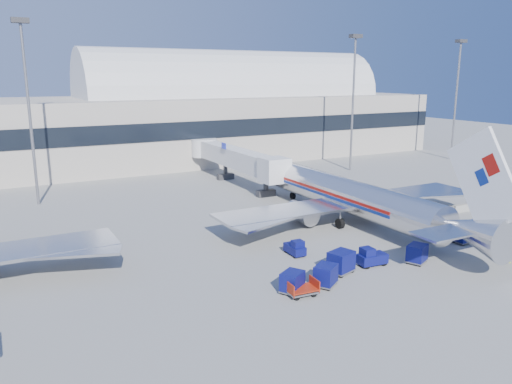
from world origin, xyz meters
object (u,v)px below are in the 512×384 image
mast_west (27,86)px  tug_lead (371,257)px  jetbridge_near (231,157)px  tug_right (444,234)px  cart_train_b (326,275)px  cart_train_a (341,262)px  cart_open_red (302,290)px  cart_train_c (292,282)px  cart_solo_far (463,235)px  barrier_near (423,215)px  ramp_worker (509,252)px  barrier_mid (443,211)px  barrier_far (462,208)px  airliner_main (354,197)px  tug_left (295,248)px  mast_east (354,83)px  cart_solo_near (417,253)px  mast_far_east (458,82)px

mast_west → tug_lead: (23.14, -36.35, -14.04)m
jetbridge_near → tug_right: jetbridge_near is taller
tug_lead → cart_train_b: size_ratio=1.09×
cart_train_a → cart_open_red: size_ratio=1.07×
cart_train_c → cart_solo_far: size_ratio=1.26×
barrier_near → cart_train_c: 25.72m
tug_right → ramp_worker: 6.87m
barrier_mid → cart_open_red: barrier_mid is taller
mast_west → jetbridge_near: bearing=1.7°
jetbridge_near → barrier_mid: size_ratio=9.17×
jetbridge_near → cart_solo_far: 37.71m
barrier_far → tug_right: size_ratio=1.17×
cart_train_b → ramp_worker: ramp_worker is taller
barrier_far → barrier_near: bearing=180.0°
airliner_main → cart_solo_far: bearing=-64.5°
tug_left → airliner_main: bearing=-61.8°
tug_right → tug_left: size_ratio=1.11×
mast_east → ramp_worker: bearing=-110.9°
mast_east → barrier_near: bearing=-113.2°
airliner_main → cart_open_red: (-15.43, -13.12, -2.50)m
mast_east → cart_open_red: size_ratio=9.68×
cart_solo_near → airliner_main: bearing=52.2°
cart_solo_near → jetbridge_near: bearing=64.8°
cart_train_c → mast_west: bearing=80.0°
barrier_near → cart_solo_near: size_ratio=1.30×
cart_solo_near → ramp_worker: ramp_worker is taller
mast_east → tug_left: (-31.22, -31.10, -14.11)m
mast_far_east → cart_solo_far: 55.60m
barrier_near → tug_right: tug_right is taller
tug_lead → tug_right: size_ratio=1.03×
mast_east → cart_train_b: 52.14m
mast_west → barrier_mid: size_ratio=7.53×
jetbridge_near → barrier_far: size_ratio=9.17×
mast_west → barrier_mid: mast_west is taller
cart_train_b → cart_solo_far: bearing=-26.8°
mast_east → airliner_main: bearing=-128.1°
mast_west → barrier_far: 54.58m
mast_east → cart_train_b: mast_east is taller
tug_left → cart_train_c: bearing=147.4°
cart_solo_far → mast_west: bearing=131.8°
airliner_main → jetbridge_near: (-2.40, 26.30, 1.00)m
cart_open_red → cart_solo_near: bearing=8.3°
jetbridge_near → cart_solo_far: jetbridge_near is taller
mast_west → barrier_far: bearing=-32.1°
airliner_main → cart_train_a: airliner_main is taller
cart_train_c → tug_left: bearing=25.1°
jetbridge_near → cart_train_a: bearing=-101.8°
mast_west → ramp_worker: size_ratio=11.87×
cart_train_b → ramp_worker: bearing=-44.5°
mast_west → barrier_mid: (41.30, -28.00, -14.34)m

